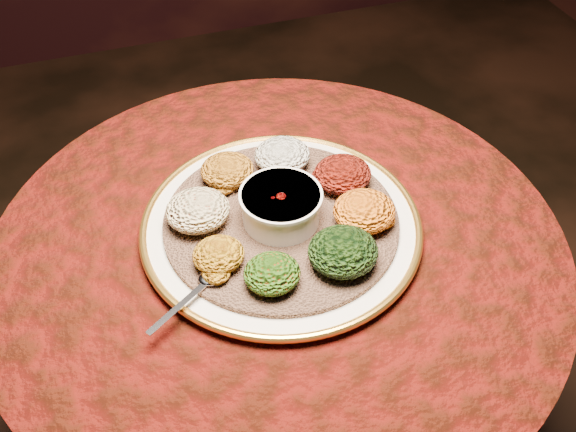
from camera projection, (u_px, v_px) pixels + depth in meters
name	position (u px, v px, depth m)	size (l,w,h in m)	color
table	(279.00, 304.00, 1.19)	(0.96, 0.96, 0.73)	black
platter	(281.00, 225.00, 1.07)	(0.53, 0.53, 0.02)	silver
injera	(281.00, 221.00, 1.06)	(0.39, 0.39, 0.01)	#875C43
stew_bowl	(281.00, 205.00, 1.04)	(0.14, 0.14, 0.06)	silver
spoon	(207.00, 282.00, 0.96)	(0.13, 0.09, 0.01)	silver
portion_ayib	(282.00, 155.00, 1.14)	(0.10, 0.09, 0.05)	beige
portion_kitfo	(343.00, 174.00, 1.10)	(0.10, 0.10, 0.05)	black
portion_tikil	(364.00, 211.00, 1.04)	(0.10, 0.10, 0.05)	#B36D0E
portion_gomen	(343.00, 251.00, 0.97)	(0.11, 0.10, 0.05)	black
portion_mixveg	(272.00, 273.00, 0.95)	(0.09, 0.08, 0.04)	#A6280A
portion_kik	(218.00, 255.00, 0.98)	(0.08, 0.08, 0.04)	#AB750F
portion_timatim	(198.00, 210.00, 1.04)	(0.11, 0.10, 0.05)	maroon
portion_shiro	(227.00, 170.00, 1.11)	(0.09, 0.09, 0.04)	#A46113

